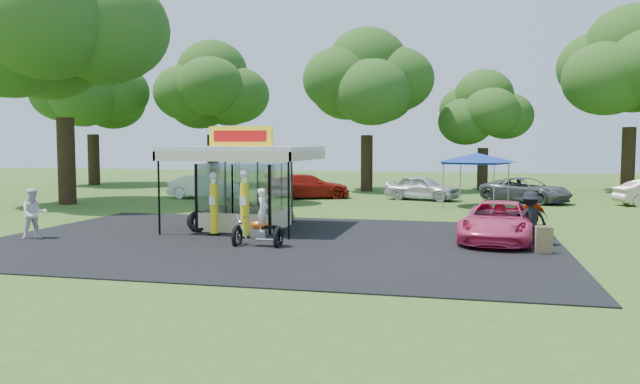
{
  "coord_description": "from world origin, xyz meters",
  "views": [
    {
      "loc": [
        6.74,
        -18.99,
        3.47
      ],
      "look_at": [
        1.34,
        4.0,
        1.65
      ],
      "focal_mm": 35.0,
      "sensor_mm": 36.0,
      "label": 1
    }
  ],
  "objects_px": {
    "bg_car_c": "(422,188)",
    "motorcycle": "(261,224)",
    "bg_car_b": "(308,186)",
    "bg_car_d": "(526,190)",
    "gas_pump_left": "(214,205)",
    "spectator_east_a": "(530,219)",
    "a_frame_sign": "(544,240)",
    "tent_east": "(477,158)",
    "gas_station_kiosk": "(246,186)",
    "kiosk_car": "(263,212)",
    "spectator_west": "(34,214)",
    "spectator_east_b": "(533,217)",
    "tent_west": "(263,154)",
    "pink_sedan": "(499,222)",
    "bg_car_a": "(205,187)",
    "gas_pump_right": "(245,205)"
  },
  "relations": [
    {
      "from": "a_frame_sign",
      "to": "gas_pump_left",
      "type": "bearing_deg",
      "value": 172.0
    },
    {
      "from": "spectator_west",
      "to": "bg_car_b",
      "type": "bearing_deg",
      "value": 26.46
    },
    {
      "from": "motorcycle",
      "to": "kiosk_car",
      "type": "relative_size",
      "value": 0.73
    },
    {
      "from": "spectator_east_a",
      "to": "motorcycle",
      "type": "bearing_deg",
      "value": -5.78
    },
    {
      "from": "bg_car_a",
      "to": "tent_east",
      "type": "relative_size",
      "value": 1.07
    },
    {
      "from": "tent_east",
      "to": "gas_station_kiosk",
      "type": "bearing_deg",
      "value": -129.4
    },
    {
      "from": "gas_station_kiosk",
      "to": "tent_west",
      "type": "height_order",
      "value": "gas_station_kiosk"
    },
    {
      "from": "gas_pump_right",
      "to": "motorcycle",
      "type": "bearing_deg",
      "value": -54.78
    },
    {
      "from": "gas_pump_left",
      "to": "spectator_east_a",
      "type": "xyz_separation_m",
      "value": [
        11.41,
        0.27,
        -0.24
      ]
    },
    {
      "from": "pink_sedan",
      "to": "spectator_east_a",
      "type": "relative_size",
      "value": 2.79
    },
    {
      "from": "kiosk_car",
      "to": "spectator_east_a",
      "type": "xyz_separation_m",
      "value": [
        10.9,
        -4.05,
        0.45
      ]
    },
    {
      "from": "pink_sedan",
      "to": "bg_car_d",
      "type": "distance_m",
      "value": 16.08
    },
    {
      "from": "a_frame_sign",
      "to": "spectator_west",
      "type": "height_order",
      "value": "spectator_west"
    },
    {
      "from": "pink_sedan",
      "to": "tent_east",
      "type": "bearing_deg",
      "value": 100.29
    },
    {
      "from": "motorcycle",
      "to": "gas_station_kiosk",
      "type": "bearing_deg",
      "value": 115.97
    },
    {
      "from": "spectator_west",
      "to": "bg_car_b",
      "type": "relative_size",
      "value": 0.35
    },
    {
      "from": "pink_sedan",
      "to": "spectator_east_b",
      "type": "height_order",
      "value": "spectator_east_b"
    },
    {
      "from": "spectator_east_b",
      "to": "bg_car_b",
      "type": "height_order",
      "value": "spectator_east_b"
    },
    {
      "from": "gas_station_kiosk",
      "to": "gas_pump_left",
      "type": "height_order",
      "value": "gas_station_kiosk"
    },
    {
      "from": "a_frame_sign",
      "to": "spectator_east_a",
      "type": "distance_m",
      "value": 1.81
    },
    {
      "from": "bg_car_b",
      "to": "tent_east",
      "type": "xyz_separation_m",
      "value": [
        10.38,
        -3.13,
        1.93
      ]
    },
    {
      "from": "spectator_west",
      "to": "bg_car_b",
      "type": "xyz_separation_m",
      "value": [
        5.48,
        18.87,
        -0.15
      ]
    },
    {
      "from": "bg_car_c",
      "to": "bg_car_d",
      "type": "bearing_deg",
      "value": -75.16
    },
    {
      "from": "bg_car_d",
      "to": "tent_west",
      "type": "relative_size",
      "value": 1.17
    },
    {
      "from": "bg_car_a",
      "to": "spectator_east_b",
      "type": "bearing_deg",
      "value": -119.84
    },
    {
      "from": "gas_pump_right",
      "to": "spectator_east_b",
      "type": "distance_m",
      "value": 10.59
    },
    {
      "from": "spectator_east_b",
      "to": "bg_car_a",
      "type": "height_order",
      "value": "spectator_east_b"
    },
    {
      "from": "pink_sedan",
      "to": "bg_car_a",
      "type": "height_order",
      "value": "bg_car_a"
    },
    {
      "from": "tent_west",
      "to": "gas_pump_left",
      "type": "bearing_deg",
      "value": -79.71
    },
    {
      "from": "bg_car_a",
      "to": "bg_car_c",
      "type": "bearing_deg",
      "value": -76.13
    },
    {
      "from": "spectator_west",
      "to": "tent_west",
      "type": "height_order",
      "value": "tent_west"
    },
    {
      "from": "gas_pump_left",
      "to": "pink_sedan",
      "type": "relative_size",
      "value": 0.47
    },
    {
      "from": "gas_pump_right",
      "to": "bg_car_d",
      "type": "xyz_separation_m",
      "value": [
        11.36,
        17.18,
        -0.49
      ]
    },
    {
      "from": "bg_car_b",
      "to": "motorcycle",
      "type": "bearing_deg",
      "value": 164.55
    },
    {
      "from": "gas_pump_left",
      "to": "bg_car_c",
      "type": "height_order",
      "value": "gas_pump_left"
    },
    {
      "from": "gas_pump_left",
      "to": "spectator_west",
      "type": "distance_m",
      "value": 6.48
    },
    {
      "from": "gas_station_kiosk",
      "to": "pink_sedan",
      "type": "height_order",
      "value": "gas_station_kiosk"
    },
    {
      "from": "motorcycle",
      "to": "spectator_west",
      "type": "distance_m",
      "value": 8.63
    },
    {
      "from": "bg_car_c",
      "to": "motorcycle",
      "type": "bearing_deg",
      "value": -174.57
    },
    {
      "from": "gas_station_kiosk",
      "to": "spectator_east_b",
      "type": "bearing_deg",
      "value": -0.67
    },
    {
      "from": "motorcycle",
      "to": "a_frame_sign",
      "type": "height_order",
      "value": "motorcycle"
    },
    {
      "from": "gas_pump_left",
      "to": "a_frame_sign",
      "type": "relative_size",
      "value": 2.7
    },
    {
      "from": "gas_pump_left",
      "to": "bg_car_b",
      "type": "relative_size",
      "value": 0.46
    },
    {
      "from": "gas_station_kiosk",
      "to": "gas_pump_right",
      "type": "distance_m",
      "value": 2.71
    },
    {
      "from": "tent_west",
      "to": "motorcycle",
      "type": "bearing_deg",
      "value": -71.79
    },
    {
      "from": "gas_pump_right",
      "to": "bg_car_b",
      "type": "height_order",
      "value": "gas_pump_right"
    },
    {
      "from": "gas_pump_left",
      "to": "spectator_east_a",
      "type": "distance_m",
      "value": 11.41
    },
    {
      "from": "gas_station_kiosk",
      "to": "a_frame_sign",
      "type": "xyz_separation_m",
      "value": [
        11.15,
        -3.57,
        -1.32
      ]
    },
    {
      "from": "motorcycle",
      "to": "spectator_east_b",
      "type": "bearing_deg",
      "value": 23.93
    },
    {
      "from": "bg_car_b",
      "to": "bg_car_d",
      "type": "xyz_separation_m",
      "value": [
        13.3,
        0.22,
        -0.04
      ]
    }
  ]
}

